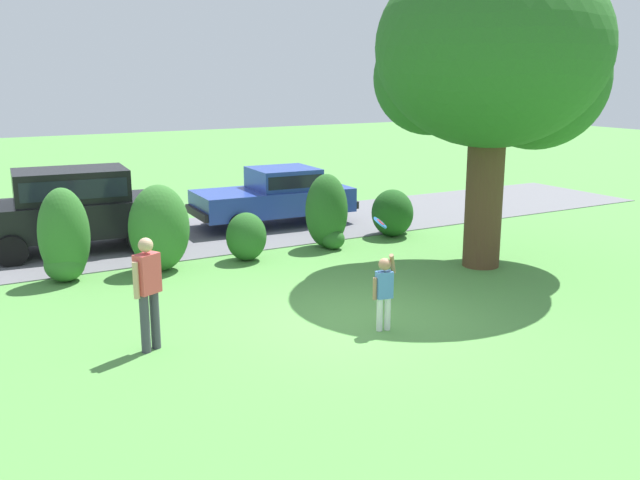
# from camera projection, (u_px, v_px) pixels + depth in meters

# --- Properties ---
(ground_plane) EXTENTS (80.00, 80.00, 0.00)m
(ground_plane) POSITION_uv_depth(u_px,v_px,m) (356.00, 319.00, 12.03)
(ground_plane) COLOR #518E42
(driveway_strip) EXTENTS (28.00, 4.40, 0.02)m
(driveway_strip) POSITION_uv_depth(u_px,v_px,m) (204.00, 235.00, 18.19)
(driveway_strip) COLOR slate
(driveway_strip) RESTS_ON ground
(oak_tree_large) EXTENTS (5.20, 4.73, 6.58)m
(oak_tree_large) POSITION_uv_depth(u_px,v_px,m) (495.00, 60.00, 14.55)
(oak_tree_large) COLOR #513823
(oak_tree_large) RESTS_ON ground
(shrub_near_tree) EXTENTS (1.00, 0.82, 1.90)m
(shrub_near_tree) POSITION_uv_depth(u_px,v_px,m) (64.00, 242.00, 14.03)
(shrub_near_tree) COLOR #33702B
(shrub_near_tree) RESTS_ON ground
(shrub_centre_left) EXTENTS (1.28, 1.05, 1.83)m
(shrub_centre_left) POSITION_uv_depth(u_px,v_px,m) (159.00, 228.00, 14.76)
(shrub_centre_left) COLOR #33702B
(shrub_centre_left) RESTS_ON ground
(shrub_centre) EXTENTS (0.91, 0.85, 1.08)m
(shrub_centre) POSITION_uv_depth(u_px,v_px,m) (246.00, 237.00, 15.67)
(shrub_centre) COLOR #286023
(shrub_centre) RESTS_ON ground
(shrub_centre_right) EXTENTS (1.03, 1.02, 1.76)m
(shrub_centre_right) POSITION_uv_depth(u_px,v_px,m) (327.00, 213.00, 16.79)
(shrub_centre_right) COLOR #286023
(shrub_centre_right) RESTS_ON ground
(shrub_far_end) EXTENTS (1.22, 1.20, 1.20)m
(shrub_far_end) POSITION_uv_depth(u_px,v_px,m) (393.00, 215.00, 18.09)
(shrub_far_end) COLOR #1E511C
(shrub_far_end) RESTS_ON ground
(parked_sedan) EXTENTS (4.49, 2.28, 1.56)m
(parked_sedan) POSITION_uv_depth(u_px,v_px,m) (276.00, 194.00, 19.26)
(parked_sedan) COLOR #28429E
(parked_sedan) RESTS_ON ground
(parked_suv) EXTENTS (4.84, 2.40, 1.92)m
(parked_suv) POSITION_uv_depth(u_px,v_px,m) (72.00, 205.00, 16.42)
(parked_suv) COLOR black
(parked_suv) RESTS_ON ground
(child_thrower) EXTENTS (0.47, 0.23, 1.29)m
(child_thrower) POSITION_uv_depth(u_px,v_px,m) (384.00, 288.00, 11.35)
(child_thrower) COLOR white
(child_thrower) RESTS_ON ground
(frisbee) EXTENTS (0.30, 0.27, 0.26)m
(frisbee) POSITION_uv_depth(u_px,v_px,m) (380.00, 223.00, 11.91)
(frisbee) COLOR #337FDB
(adult_onlooker) EXTENTS (0.48, 0.36, 1.74)m
(adult_onlooker) POSITION_uv_depth(u_px,v_px,m) (148.00, 288.00, 10.46)
(adult_onlooker) COLOR #3F3F4C
(adult_onlooker) RESTS_ON ground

